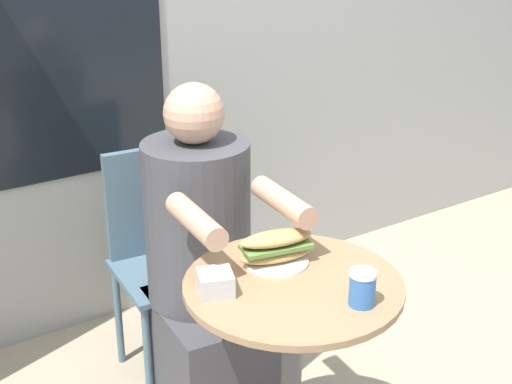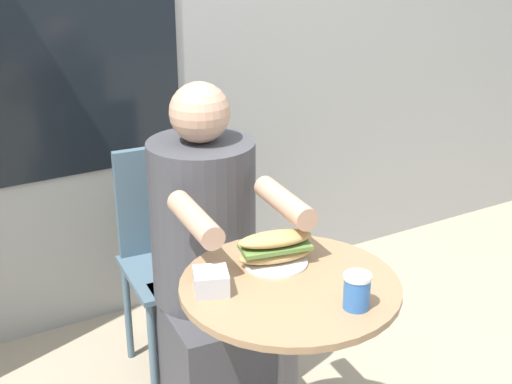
# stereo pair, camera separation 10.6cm
# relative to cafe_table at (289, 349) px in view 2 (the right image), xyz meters

# --- Properties ---
(cafe_table) EXTENTS (0.60, 0.60, 0.75)m
(cafe_table) POSITION_rel_cafe_table_xyz_m (0.00, 0.00, 0.00)
(cafe_table) COLOR #997551
(cafe_table) RESTS_ON ground_plane
(diner_chair) EXTENTS (0.41, 0.41, 0.87)m
(diner_chair) POSITION_rel_cafe_table_xyz_m (0.00, 0.84, -0.02)
(diner_chair) COLOR slate
(diner_chair) RESTS_ON ground_plane
(seated_diner) EXTENTS (0.39, 0.64, 1.19)m
(seated_diner) POSITION_rel_cafe_table_xyz_m (-0.01, 0.49, -0.02)
(seated_diner) COLOR #424247
(seated_diner) RESTS_ON ground_plane
(sandwich_on_plate) EXTENTS (0.23, 0.19, 0.10)m
(sandwich_on_plate) POSITION_rel_cafe_table_xyz_m (0.02, 0.12, 0.26)
(sandwich_on_plate) COLOR white
(sandwich_on_plate) RESTS_ON cafe_table
(drink_cup) EXTENTS (0.07, 0.07, 0.09)m
(drink_cup) POSITION_rel_cafe_table_xyz_m (0.08, -0.19, 0.26)
(drink_cup) COLOR #336BB7
(drink_cup) RESTS_ON cafe_table
(napkin_box) EXTENTS (0.12, 0.12, 0.06)m
(napkin_box) POSITION_rel_cafe_table_xyz_m (-0.20, 0.07, 0.24)
(napkin_box) COLOR silver
(napkin_box) RESTS_ON cafe_table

